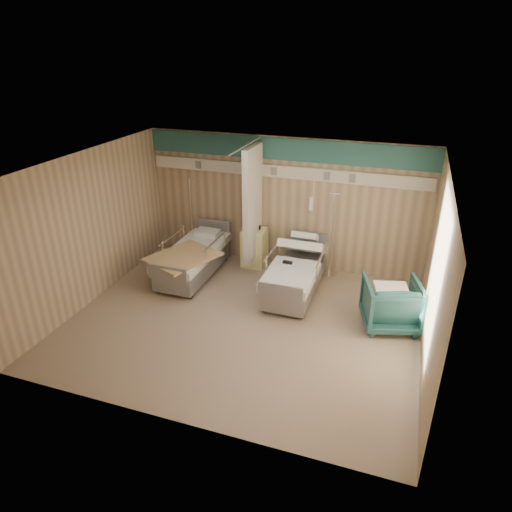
# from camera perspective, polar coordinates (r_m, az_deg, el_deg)

# --- Properties ---
(ground) EXTENTS (6.00, 5.00, 0.00)m
(ground) POSITION_cam_1_polar(r_m,az_deg,el_deg) (8.21, -1.58, -8.15)
(ground) COLOR gray
(ground) RESTS_ON ground
(room_walls) EXTENTS (6.04, 5.04, 2.82)m
(room_walls) POSITION_cam_1_polar(r_m,az_deg,el_deg) (7.58, -1.30, 4.74)
(room_walls) COLOR tan
(room_walls) RESTS_ON ground
(bed_right) EXTENTS (1.00, 2.16, 0.63)m
(bed_right) POSITION_cam_1_polar(r_m,az_deg,el_deg) (8.97, 4.89, -2.77)
(bed_right) COLOR silver
(bed_right) RESTS_ON ground
(bed_left) EXTENTS (1.00, 2.16, 0.63)m
(bed_left) POSITION_cam_1_polar(r_m,az_deg,el_deg) (9.66, -7.85, -0.77)
(bed_left) COLOR silver
(bed_left) RESTS_ON ground
(bedside_cabinet) EXTENTS (0.50, 0.48, 0.85)m
(bedside_cabinet) POSITION_cam_1_polar(r_m,az_deg,el_deg) (9.98, -0.20, 1.09)
(bedside_cabinet) COLOR #F3F098
(bedside_cabinet) RESTS_ON ground
(visitor_armchair) EXTENTS (1.15, 1.16, 0.86)m
(visitor_armchair) POSITION_cam_1_polar(r_m,az_deg,el_deg) (8.22, 16.53, -5.75)
(visitor_armchair) COLOR #205150
(visitor_armchair) RESTS_ON ground
(waffle_blanket) EXTENTS (0.65, 0.61, 0.06)m
(waffle_blanket) POSITION_cam_1_polar(r_m,az_deg,el_deg) (8.00, 16.72, -2.87)
(waffle_blanket) COLOR white
(waffle_blanket) RESTS_ON visitor_armchair
(iv_stand_right) EXTENTS (0.32, 0.32, 1.81)m
(iv_stand_right) POSITION_cam_1_polar(r_m,az_deg,el_deg) (9.72, 9.19, -0.32)
(iv_stand_right) COLOR silver
(iv_stand_right) RESTS_ON ground
(iv_stand_left) EXTENTS (0.33, 0.33, 1.83)m
(iv_stand_left) POSITION_cam_1_polar(r_m,az_deg,el_deg) (10.63, -7.89, 2.10)
(iv_stand_left) COLOR silver
(iv_stand_left) RESTS_ON ground
(call_remote) EXTENTS (0.19, 0.08, 0.04)m
(call_remote) POSITION_cam_1_polar(r_m,az_deg,el_deg) (8.82, 3.97, -0.80)
(call_remote) COLOR black
(call_remote) RESTS_ON bed_right
(tan_blanket) EXTENTS (1.44, 1.59, 0.04)m
(tan_blanket) POSITION_cam_1_polar(r_m,az_deg,el_deg) (9.14, -9.14, -0.09)
(tan_blanket) COLOR tan
(tan_blanket) RESTS_ON bed_left
(toiletry_bag) EXTENTS (0.22, 0.18, 0.11)m
(toiletry_bag) POSITION_cam_1_polar(r_m,az_deg,el_deg) (9.79, -0.09, 3.64)
(toiletry_bag) COLOR black
(toiletry_bag) RESTS_ON bedside_cabinet
(white_cup) EXTENTS (0.10, 0.10, 0.13)m
(white_cup) POSITION_cam_1_polar(r_m,az_deg,el_deg) (9.94, -0.32, 4.03)
(white_cup) COLOR white
(white_cup) RESTS_ON bedside_cabinet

